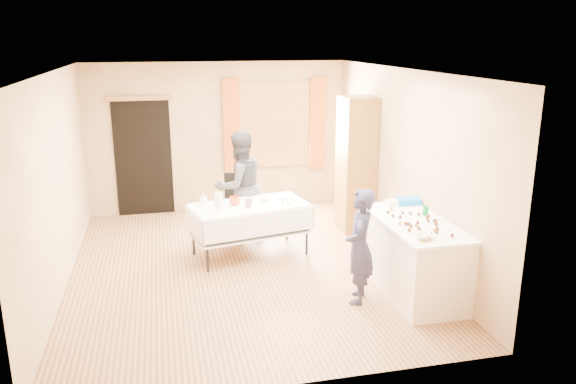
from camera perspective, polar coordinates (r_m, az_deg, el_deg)
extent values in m
cube|color=#9E7047|center=(7.70, -4.53, -7.63)|extent=(4.50, 5.50, 0.02)
cube|color=white|center=(7.09, -4.99, 12.23)|extent=(4.50, 5.50, 0.02)
cube|color=tan|center=(9.97, -7.07, 5.54)|extent=(4.50, 0.02, 2.60)
cube|color=tan|center=(4.69, 0.19, -5.89)|extent=(4.50, 0.02, 2.60)
cube|color=tan|center=(7.33, -22.52, 0.82)|extent=(0.02, 5.50, 2.60)
cube|color=tan|center=(7.91, 11.67, 2.72)|extent=(0.02, 5.50, 2.60)
cube|color=olive|center=(10.05, -1.37, 6.89)|extent=(1.32, 0.06, 1.52)
cube|color=white|center=(10.03, -1.35, 6.87)|extent=(1.20, 0.02, 1.40)
cube|color=#B4521A|center=(9.87, -5.78, 6.66)|extent=(0.28, 0.06, 1.65)
cube|color=#B4521A|center=(10.18, 3.02, 6.99)|extent=(0.28, 0.06, 1.65)
cube|color=black|center=(9.95, -14.47, 3.38)|extent=(0.95, 0.04, 2.00)
cube|color=olive|center=(9.76, -14.88, 9.20)|extent=(1.05, 0.06, 0.08)
cube|color=brown|center=(8.91, 6.94, 2.80)|extent=(0.50, 0.60, 2.13)
cube|color=white|center=(6.96, 12.63, -6.63)|extent=(0.72, 1.60, 0.86)
cube|color=white|center=(6.81, 12.86, -3.04)|extent=(0.79, 1.66, 0.04)
cube|color=white|center=(7.85, -3.94, -1.39)|extent=(1.71, 1.10, 0.04)
cube|color=black|center=(8.80, -5.12, -1.63)|extent=(0.43, 0.43, 0.06)
cube|color=black|center=(8.90, -5.20, 0.26)|extent=(0.40, 0.08, 0.56)
imported|color=#1F2041|center=(6.54, 7.30, -5.49)|extent=(0.73, 0.69, 1.36)
imported|color=black|center=(8.45, -4.93, 0.58)|extent=(1.25, 1.19, 1.68)
cylinder|color=#048221|center=(7.01, 13.79, -1.86)|extent=(0.08, 0.08, 0.12)
imported|color=white|center=(6.22, 13.54, -4.42)|extent=(0.28, 0.28, 0.05)
cube|color=white|center=(7.32, 10.49, -1.09)|extent=(0.16, 0.12, 0.08)
cube|color=#0C78D6|center=(7.44, 12.10, -0.90)|extent=(0.31, 0.21, 0.08)
cylinder|color=silver|center=(7.60, -7.06, -1.03)|extent=(0.11, 0.11, 0.22)
imported|color=#D64D25|center=(7.81, -5.43, -0.91)|extent=(0.29, 0.29, 0.12)
imported|color=red|center=(7.69, -4.02, -1.17)|extent=(0.16, 0.16, 0.11)
imported|color=white|center=(8.05, -2.41, -0.60)|extent=(0.17, 0.17, 0.05)
cube|color=white|center=(7.92, -0.12, -0.97)|extent=(0.32, 0.27, 0.02)
imported|color=white|center=(7.84, -8.59, -0.75)|extent=(0.15, 0.15, 0.18)
sphere|color=#3F2314|center=(7.12, 10.43, -1.73)|extent=(0.04, 0.04, 0.04)
sphere|color=#391A0E|center=(6.99, 10.12, -2.02)|extent=(0.04, 0.04, 0.04)
sphere|color=#391A0E|center=(7.01, 11.56, -2.06)|extent=(0.04, 0.04, 0.04)
sphere|color=#391A0E|center=(6.54, 12.38, -3.40)|extent=(0.04, 0.04, 0.04)
sphere|color=#391A0E|center=(6.78, 14.06, -2.82)|extent=(0.04, 0.04, 0.04)
sphere|color=#391A0E|center=(6.94, 14.05, -2.38)|extent=(0.04, 0.04, 0.04)
sphere|color=#3F2314|center=(6.47, 14.67, -3.75)|extent=(0.04, 0.04, 0.04)
sphere|color=#391A0E|center=(6.40, 12.21, -3.80)|extent=(0.04, 0.04, 0.04)
sphere|color=#391A0E|center=(6.35, 16.33, -4.24)|extent=(0.04, 0.04, 0.04)
sphere|color=#391A0E|center=(6.52, 14.92, -3.62)|extent=(0.04, 0.04, 0.04)
sphere|color=#391A0E|center=(6.62, 12.18, -3.16)|extent=(0.04, 0.04, 0.04)
sphere|color=#391A0E|center=(6.41, 14.85, -3.95)|extent=(0.04, 0.04, 0.04)
sphere|color=#3F2314|center=(6.13, 13.60, -4.78)|extent=(0.04, 0.04, 0.04)
sphere|color=#391A0E|center=(6.67, 13.03, -3.05)|extent=(0.04, 0.04, 0.04)
sphere|color=#391A0E|center=(6.68, 14.81, -3.16)|extent=(0.04, 0.04, 0.04)
sphere|color=#391A0E|center=(6.62, 11.85, -3.12)|extent=(0.04, 0.04, 0.04)
sphere|color=#391A0E|center=(6.87, 10.62, -2.36)|extent=(0.04, 0.04, 0.04)
sphere|color=#391A0E|center=(6.22, 14.15, -4.51)|extent=(0.04, 0.04, 0.04)
sphere|color=#3F2314|center=(6.33, 13.50, -4.11)|extent=(0.04, 0.04, 0.04)
sphere|color=#391A0E|center=(6.60, 12.92, -3.26)|extent=(0.04, 0.04, 0.04)
sphere|color=#391A0E|center=(6.61, 11.86, -3.16)|extent=(0.04, 0.04, 0.04)
sphere|color=#391A0E|center=(7.00, 13.12, -2.18)|extent=(0.04, 0.04, 0.04)
sphere|color=#391A0E|center=(6.90, 13.92, -2.49)|extent=(0.04, 0.04, 0.04)
sphere|color=#391A0E|center=(6.47, 13.19, -3.64)|extent=(0.04, 0.04, 0.04)
sphere|color=#3F2314|center=(6.57, 12.92, -3.34)|extent=(0.04, 0.04, 0.04)
sphere|color=#391A0E|center=(6.83, 11.32, -2.51)|extent=(0.04, 0.04, 0.04)
sphere|color=#391A0E|center=(6.79, 14.78, -2.85)|extent=(0.04, 0.04, 0.04)
sphere|color=#391A0E|center=(6.31, 14.28, -4.21)|extent=(0.04, 0.04, 0.04)
sphere|color=#391A0E|center=(6.79, 14.65, -2.83)|extent=(0.04, 0.04, 0.04)
sphere|color=#391A0E|center=(7.00, 12.32, -2.12)|extent=(0.04, 0.04, 0.04)
sphere|color=#3F2314|center=(6.61, 11.30, -3.12)|extent=(0.04, 0.04, 0.04)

